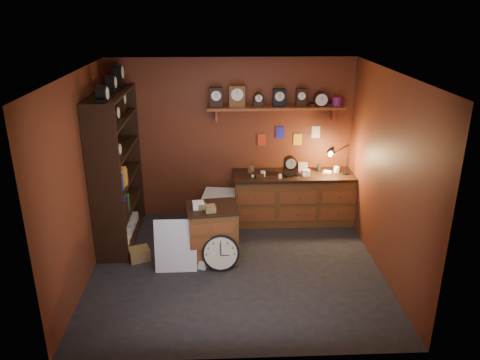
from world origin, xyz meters
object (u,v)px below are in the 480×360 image
workbench (295,195)px  low_cabinet (212,231)px  shelving_unit (114,163)px  big_round_clock (221,253)px

workbench → low_cabinet: 1.83m
shelving_unit → big_round_clock: 2.12m
shelving_unit → big_round_clock: (1.58, -1.01, -1.00)m
workbench → shelving_unit: bearing=-170.1°
workbench → big_round_clock: size_ratio=3.99×
low_cabinet → big_round_clock: (0.11, -0.31, -0.19)m
big_round_clock → low_cabinet: bearing=110.0°
workbench → low_cabinet: (-1.38, -1.20, -0.03)m
shelving_unit → workbench: size_ratio=1.23×
shelving_unit → low_cabinet: (1.46, -0.70, -0.81)m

